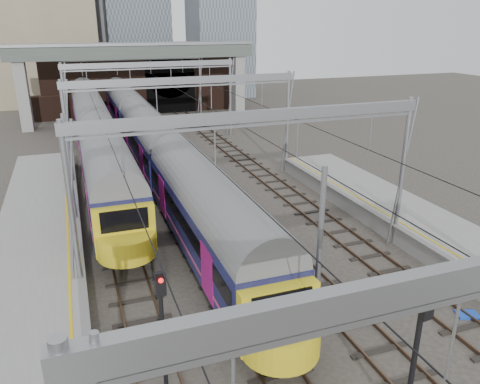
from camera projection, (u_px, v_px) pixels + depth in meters
name	position (u px, v px, depth m)	size (l,w,h in m)	color
ground	(341.00, 375.00, 16.17)	(160.00, 160.00, 0.00)	#38332D
tracks	(215.00, 216.00, 29.42)	(14.40, 80.00, 0.22)	#4C3828
overhead_line	(186.00, 96.00, 32.90)	(16.80, 80.00, 8.00)	gray
retaining_wall	(142.00, 80.00, 61.01)	(28.00, 2.75, 9.00)	#301D15
overbridge	(136.00, 60.00, 54.31)	(28.00, 3.00, 9.25)	gray
train_main	(136.00, 121.00, 44.97)	(2.90, 67.09, 4.96)	black
train_second	(92.00, 121.00, 44.55)	(2.97, 51.55, 5.06)	black
signal_near_left	(162.00, 315.00, 14.73)	(0.32, 0.45, 4.41)	black
signal_near_centre	(418.00, 344.00, 12.96)	(0.36, 0.47, 4.90)	black
equip_cover_b	(276.00, 334.00, 18.21)	(0.88, 0.62, 0.10)	blue
equip_cover_c	(467.00, 315.00, 19.43)	(0.86, 0.61, 0.10)	blue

